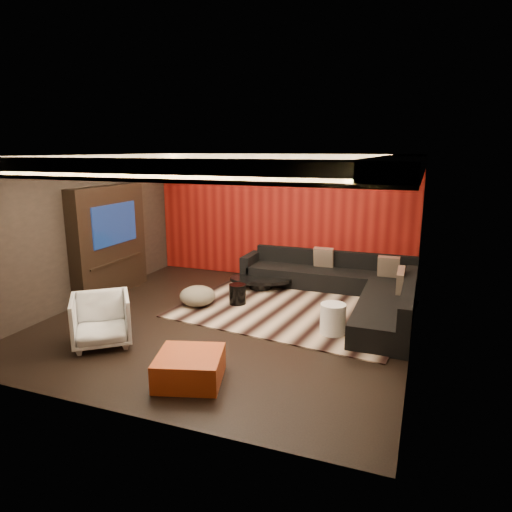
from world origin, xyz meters
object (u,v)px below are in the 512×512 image
at_px(coffee_table, 261,283).
at_px(white_side_table, 333,319).
at_px(orange_ottoman, 190,368).
at_px(sectional_sofa, 347,287).
at_px(drum_stool, 238,294).
at_px(armchair, 101,320).

height_order(coffee_table, white_side_table, white_side_table).
distance_m(orange_ottoman, sectional_sofa, 4.15).
distance_m(drum_stool, white_side_table, 2.13).
distance_m(coffee_table, white_side_table, 2.69).
bearing_deg(drum_stool, coffee_table, 86.66).
bearing_deg(coffee_table, drum_stool, -93.34).
xyz_separation_m(drum_stool, armchair, (-1.22, -2.39, 0.18)).
relative_size(coffee_table, armchair, 1.54).
bearing_deg(armchair, orange_ottoman, -55.25).
bearing_deg(sectional_sofa, armchair, -132.59).
xyz_separation_m(drum_stool, orange_ottoman, (0.57, -2.93, -0.03)).
height_order(coffee_table, sectional_sofa, sectional_sofa).
bearing_deg(sectional_sofa, drum_stool, -152.20).
bearing_deg(drum_stool, armchair, -116.95).
xyz_separation_m(coffee_table, armchair, (-1.28, -3.50, 0.26)).
distance_m(white_side_table, orange_ottoman, 2.56).
bearing_deg(orange_ottoman, sectional_sofa, 71.26).
bearing_deg(armchair, white_side_table, -11.95).
bearing_deg(coffee_table, armchair, -110.11).
relative_size(armchair, sectional_sofa, 0.23).
bearing_deg(orange_ottoman, armchair, 163.41).
height_order(orange_ottoman, armchair, armchair).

